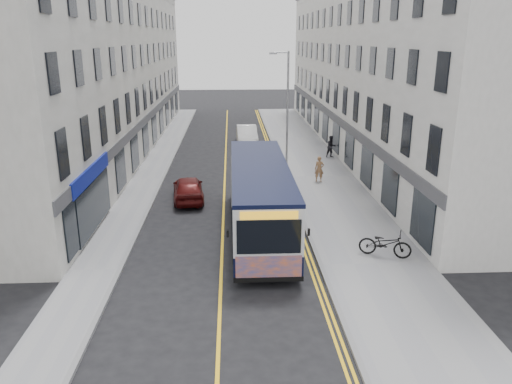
{
  "coord_description": "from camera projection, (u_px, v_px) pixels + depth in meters",
  "views": [
    {
      "loc": [
        0.49,
        -19.32,
        8.86
      ],
      "look_at": [
        1.64,
        3.96,
        1.6
      ],
      "focal_mm": 35.0,
      "sensor_mm": 36.0,
      "label": 1
    }
  ],
  "objects": [
    {
      "name": "pavement_east",
      "position": [
        320.0,
        177.0,
        32.76
      ],
      "size": [
        4.5,
        64.0,
        0.12
      ],
      "primitive_type": "cube",
      "color": "gray",
      "rests_on": "ground"
    },
    {
      "name": "pedestrian_far",
      "position": [
        331.0,
        147.0,
        37.61
      ],
      "size": [
        0.93,
        0.8,
        1.65
      ],
      "primitive_type": "imported",
      "rotation": [
        0.0,
        0.0,
        0.25
      ],
      "color": "black",
      "rests_on": "pavement_east"
    },
    {
      "name": "car_maroon",
      "position": [
        188.0,
        188.0,
        28.09
      ],
      "size": [
        2.09,
        4.27,
        1.4
      ],
      "primitive_type": "imported",
      "rotation": [
        0.0,
        0.0,
        3.25
      ],
      "color": "#510E0D",
      "rests_on": "ground"
    },
    {
      "name": "road_centre_line",
      "position": [
        225.0,
        179.0,
        32.48
      ],
      "size": [
        0.12,
        64.0,
        0.01
      ],
      "primitive_type": "cube",
      "color": "yellow",
      "rests_on": "ground"
    },
    {
      "name": "city_bus",
      "position": [
        260.0,
        196.0,
        23.11
      ],
      "size": [
        2.63,
        11.29,
        3.28
      ],
      "color": "black",
      "rests_on": "ground"
    },
    {
      "name": "pavement_west",
      "position": [
        147.0,
        179.0,
        32.23
      ],
      "size": [
        2.0,
        64.0,
        0.12
      ],
      "primitive_type": "cube",
      "color": "gray",
      "rests_on": "ground"
    },
    {
      "name": "car_white",
      "position": [
        247.0,
        135.0,
        42.88
      ],
      "size": [
        1.81,
        4.84,
        1.58
      ],
      "primitive_type": "imported",
      "rotation": [
        0.0,
        0.0,
        0.03
      ],
      "color": "white",
      "rests_on": "ground"
    },
    {
      "name": "terrace_west",
      "position": [
        108.0,
        69.0,
        38.7
      ],
      "size": [
        6.0,
        46.0,
        13.0
      ],
      "primitive_type": "cube",
      "color": "silver",
      "rests_on": "ground"
    },
    {
      "name": "pedestrian_near",
      "position": [
        319.0,
        169.0,
        31.33
      ],
      "size": [
        0.64,
        0.47,
        1.61
      ],
      "primitive_type": "imported",
      "rotation": [
        0.0,
        0.0,
        -0.16
      ],
      "color": "#8E6340",
      "rests_on": "pavement_east"
    },
    {
      "name": "road_dbl_yellow_inner",
      "position": [
        279.0,
        178.0,
        32.65
      ],
      "size": [
        0.1,
        64.0,
        0.01
      ],
      "primitive_type": "cube",
      "color": "yellow",
      "rests_on": "ground"
    },
    {
      "name": "terrace_east",
      "position": [
        369.0,
        68.0,
        39.68
      ],
      "size": [
        6.0,
        46.0,
        13.0
      ],
      "primitive_type": "cube",
      "color": "white",
      "rests_on": "ground"
    },
    {
      "name": "kerb_east",
      "position": [
        286.0,
        177.0,
        32.65
      ],
      "size": [
        0.18,
        64.0,
        0.13
      ],
      "primitive_type": "cube",
      "color": "slate",
      "rests_on": "ground"
    },
    {
      "name": "streetlamp",
      "position": [
        286.0,
        107.0,
        33.28
      ],
      "size": [
        1.32,
        0.18,
        8.0
      ],
      "color": "#989AA1",
      "rests_on": "ground"
    },
    {
      "name": "road_dbl_yellow_outer",
      "position": [
        282.0,
        178.0,
        32.66
      ],
      "size": [
        0.1,
        64.0,
        0.01
      ],
      "primitive_type": "cube",
      "color": "yellow",
      "rests_on": "ground"
    },
    {
      "name": "kerb_west",
      "position": [
        163.0,
        179.0,
        32.27
      ],
      "size": [
        0.18,
        64.0,
        0.13
      ],
      "primitive_type": "cube",
      "color": "slate",
      "rests_on": "ground"
    },
    {
      "name": "ground",
      "position": [
        222.0,
        257.0,
        21.04
      ],
      "size": [
        140.0,
        140.0,
        0.0
      ],
      "primitive_type": "plane",
      "color": "black",
      "rests_on": "ground"
    },
    {
      "name": "bicycle",
      "position": [
        385.0,
        244.0,
        20.64
      ],
      "size": [
        2.27,
        1.48,
        1.13
      ],
      "primitive_type": "imported",
      "rotation": [
        0.0,
        0.0,
        1.2
      ],
      "color": "black",
      "rests_on": "pavement_east"
    }
  ]
}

